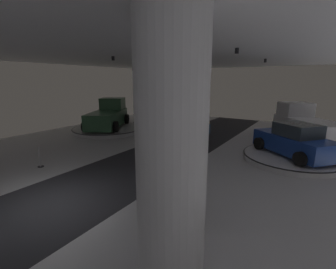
{
  "coord_description": "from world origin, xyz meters",
  "views": [
    {
      "loc": [
        7.29,
        -3.99,
        4.16
      ],
      "look_at": [
        0.84,
        6.16,
        1.4
      ],
      "focal_mm": 25.38,
      "sensor_mm": 36.0,
      "label": 1
    }
  ],
  "objects_px": {
    "brand_sign_pylon": "(176,147)",
    "visitor_walking_near": "(208,131)",
    "display_car_deep_left": "(156,114)",
    "display_car_far_right": "(294,141)",
    "display_platform_deep_right": "(306,141)",
    "pickup_truck_deep_right": "(305,125)",
    "display_platform_far_left": "(108,129)",
    "display_platform_deep_left": "(156,123)",
    "display_platform_far_right": "(292,158)",
    "column_right": "(171,149)",
    "pickup_truck_far_left": "(109,116)"
  },
  "relations": [
    {
      "from": "brand_sign_pylon",
      "to": "visitor_walking_near",
      "type": "height_order",
      "value": "brand_sign_pylon"
    },
    {
      "from": "brand_sign_pylon",
      "to": "display_car_deep_left",
      "type": "height_order",
      "value": "brand_sign_pylon"
    },
    {
      "from": "display_car_far_right",
      "to": "display_car_deep_left",
      "type": "relative_size",
      "value": 1.0
    },
    {
      "from": "display_platform_deep_right",
      "to": "pickup_truck_deep_right",
      "type": "height_order",
      "value": "pickup_truck_deep_right"
    },
    {
      "from": "visitor_walking_near",
      "to": "display_platform_far_left",
      "type": "bearing_deg",
      "value": -176.32
    },
    {
      "from": "display_car_deep_left",
      "to": "visitor_walking_near",
      "type": "relative_size",
      "value": 2.75
    },
    {
      "from": "display_platform_deep_left",
      "to": "display_platform_deep_right",
      "type": "relative_size",
      "value": 0.81
    },
    {
      "from": "brand_sign_pylon",
      "to": "visitor_walking_near",
      "type": "bearing_deg",
      "value": 106.71
    },
    {
      "from": "display_platform_deep_left",
      "to": "display_car_deep_left",
      "type": "height_order",
      "value": "display_car_deep_left"
    },
    {
      "from": "display_car_far_right",
      "to": "display_car_deep_left",
      "type": "distance_m",
      "value": 12.92
    },
    {
      "from": "brand_sign_pylon",
      "to": "display_platform_far_right",
      "type": "bearing_deg",
      "value": 72.33
    },
    {
      "from": "column_right",
      "to": "display_car_deep_left",
      "type": "xyz_separation_m",
      "value": [
        -10.38,
        14.15,
        -1.76
      ]
    },
    {
      "from": "column_right",
      "to": "display_platform_deep_right",
      "type": "bearing_deg",
      "value": 81.41
    },
    {
      "from": "display_car_far_right",
      "to": "display_platform_far_left",
      "type": "distance_m",
      "value": 13.74
    },
    {
      "from": "column_right",
      "to": "display_car_far_right",
      "type": "bearing_deg",
      "value": 80.09
    },
    {
      "from": "display_platform_far_right",
      "to": "pickup_truck_far_left",
      "type": "bearing_deg",
      "value": 178.56
    },
    {
      "from": "display_platform_far_left",
      "to": "pickup_truck_deep_right",
      "type": "bearing_deg",
      "value": 17.9
    },
    {
      "from": "pickup_truck_far_left",
      "to": "pickup_truck_deep_right",
      "type": "bearing_deg",
      "value": 16.67
    },
    {
      "from": "visitor_walking_near",
      "to": "display_car_far_right",
      "type": "bearing_deg",
      "value": -7.25
    },
    {
      "from": "display_platform_far_right",
      "to": "pickup_truck_far_left",
      "type": "distance_m",
      "value": 13.9
    },
    {
      "from": "display_car_far_right",
      "to": "pickup_truck_deep_right",
      "type": "distance_m",
      "value": 4.61
    },
    {
      "from": "display_platform_deep_right",
      "to": "display_platform_deep_left",
      "type": "bearing_deg",
      "value": 178.26
    },
    {
      "from": "display_platform_far_left",
      "to": "display_platform_far_right",
      "type": "bearing_deg",
      "value": -0.29
    },
    {
      "from": "pickup_truck_far_left",
      "to": "display_car_deep_left",
      "type": "height_order",
      "value": "pickup_truck_far_left"
    },
    {
      "from": "brand_sign_pylon",
      "to": "display_platform_far_right",
      "type": "distance_m",
      "value": 8.49
    },
    {
      "from": "pickup_truck_far_left",
      "to": "display_car_far_right",
      "type": "bearing_deg",
      "value": -1.52
    },
    {
      "from": "display_platform_deep_right",
      "to": "display_platform_far_left",
      "type": "bearing_deg",
      "value": -163.29
    },
    {
      "from": "display_platform_far_right",
      "to": "visitor_walking_near",
      "type": "relative_size",
      "value": 3.08
    },
    {
      "from": "display_platform_far_left",
      "to": "display_platform_deep_left",
      "type": "xyz_separation_m",
      "value": [
        1.66,
        4.62,
        -0.06
      ]
    },
    {
      "from": "display_platform_far_left",
      "to": "display_platform_deep_right",
      "type": "distance_m",
      "value": 14.77
    },
    {
      "from": "display_platform_deep_left",
      "to": "visitor_walking_near",
      "type": "xyz_separation_m",
      "value": [
        7.0,
        -4.07,
        0.78
      ]
    },
    {
      "from": "display_car_far_right",
      "to": "display_platform_far_left",
      "type": "bearing_deg",
      "value": 179.63
    },
    {
      "from": "column_right",
      "to": "display_car_deep_left",
      "type": "bearing_deg",
      "value": 126.27
    },
    {
      "from": "brand_sign_pylon",
      "to": "visitor_walking_near",
      "type": "distance_m",
      "value": 8.94
    },
    {
      "from": "display_platform_far_right",
      "to": "pickup_truck_far_left",
      "type": "relative_size",
      "value": 0.87
    },
    {
      "from": "display_car_far_right",
      "to": "display_car_deep_left",
      "type": "xyz_separation_m",
      "value": [
        -12.04,
        4.69,
        -0.09
      ]
    },
    {
      "from": "display_platform_far_left",
      "to": "pickup_truck_far_left",
      "type": "distance_m",
      "value": 1.13
    },
    {
      "from": "brand_sign_pylon",
      "to": "display_car_deep_left",
      "type": "distance_m",
      "value": 15.77
    },
    {
      "from": "display_platform_far_left",
      "to": "visitor_walking_near",
      "type": "relative_size",
      "value": 3.57
    },
    {
      "from": "display_car_deep_left",
      "to": "display_platform_far_right",
      "type": "bearing_deg",
      "value": -21.24
    },
    {
      "from": "display_platform_deep_left",
      "to": "display_platform_far_right",
      "type": "bearing_deg",
      "value": -21.3
    },
    {
      "from": "display_car_far_right",
      "to": "display_platform_deep_right",
      "type": "bearing_deg",
      "value": 84.32
    },
    {
      "from": "pickup_truck_far_left",
      "to": "pickup_truck_deep_right",
      "type": "relative_size",
      "value": 1.02
    },
    {
      "from": "display_platform_far_right",
      "to": "visitor_walking_near",
      "type": "distance_m",
      "value": 5.13
    },
    {
      "from": "display_platform_far_left",
      "to": "display_platform_deep_left",
      "type": "bearing_deg",
      "value": 70.29
    },
    {
      "from": "display_platform_deep_left",
      "to": "pickup_truck_deep_right",
      "type": "distance_m",
      "value": 12.35
    },
    {
      "from": "display_car_far_right",
      "to": "display_platform_deep_right",
      "type": "relative_size",
      "value": 0.77
    },
    {
      "from": "column_right",
      "to": "display_platform_far_right",
      "type": "xyz_separation_m",
      "value": [
        1.63,
        9.48,
        -2.57
      ]
    },
    {
      "from": "column_right",
      "to": "display_car_far_right",
      "type": "relative_size",
      "value": 1.26
    },
    {
      "from": "display_platform_far_left",
      "to": "pickup_truck_deep_right",
      "type": "height_order",
      "value": "pickup_truck_deep_right"
    }
  ]
}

